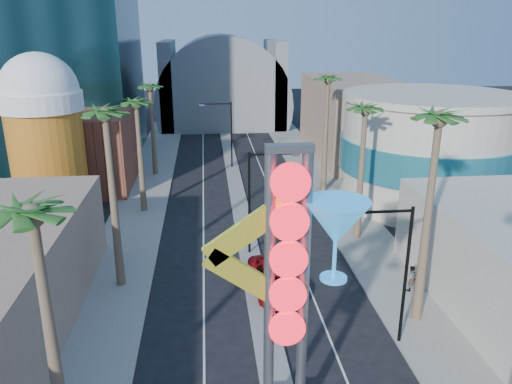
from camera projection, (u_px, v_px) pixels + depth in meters
name	position (u px, v px, depth m)	size (l,w,h in m)	color
sidewalk_west	(145.00, 194.00, 51.33)	(5.00, 100.00, 0.15)	gray
sidewalk_east	(326.00, 188.00, 53.16)	(5.00, 100.00, 0.15)	gray
median	(235.00, 182.00, 55.07)	(1.60, 84.00, 0.15)	gray
brick_filler_west	(82.00, 151.00, 52.28)	(10.00, 10.00, 8.00)	brown
filler_east	(353.00, 119.00, 64.45)	(10.00, 20.00, 10.00)	#9D7D65
beer_mug	(45.00, 131.00, 43.41)	(7.00, 7.00, 14.50)	#BC6919
turquoise_building	(427.00, 150.00, 47.60)	(16.60, 16.60, 10.60)	#BEB3A0
canopy	(223.00, 99.00, 85.75)	(22.00, 16.00, 22.00)	slate
neon_sign	(307.00, 273.00, 19.82)	(6.53, 2.60, 12.55)	gray
streetlight_0	(257.00, 193.00, 36.62)	(3.79, 0.25, 8.00)	black
streetlight_1	(227.00, 128.00, 59.13)	(3.79, 0.25, 8.00)	black
streetlight_2	(398.00, 264.00, 25.92)	(3.45, 0.25, 8.00)	black
palm_0	(34.00, 231.00, 17.13)	(2.40, 2.40, 11.70)	brown
palm_1	(106.00, 126.00, 30.03)	(2.40, 2.40, 12.70)	brown
palm_2	(137.00, 110.00, 43.65)	(2.40, 2.40, 11.20)	brown
palm_3	(150.00, 92.00, 54.96)	(2.40, 2.40, 11.20)	brown
palm_5	(438.00, 134.00, 25.96)	(2.40, 2.40, 13.20)	brown
palm_6	(365.00, 118.00, 37.70)	(2.40, 2.40, 11.70)	brown
palm_7	(328.00, 87.00, 48.71)	(2.40, 2.40, 12.70)	brown
red_pickup	(275.00, 278.00, 32.70)	(2.84, 6.17, 1.71)	#AF0D15
pedestrian_b	(411.00, 278.00, 32.33)	(0.85, 0.66, 1.75)	gray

